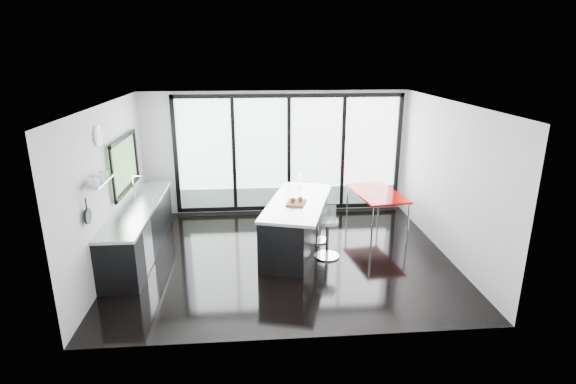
{
  "coord_description": "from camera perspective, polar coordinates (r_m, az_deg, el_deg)",
  "views": [
    {
      "loc": [
        -0.56,
        -7.56,
        3.64
      ],
      "look_at": [
        0.1,
        0.3,
        1.15
      ],
      "focal_mm": 28.0,
      "sensor_mm": 36.0,
      "label": 1
    }
  ],
  "objects": [
    {
      "name": "wall_right",
      "position": [
        8.65,
        19.71,
        1.47
      ],
      "size": [
        0.0,
        5.0,
        2.8
      ],
      "primitive_type": "cube",
      "color": "silver",
      "rests_on": "ground"
    },
    {
      "name": "red_table",
      "position": [
        9.68,
        11.1,
        -2.33
      ],
      "size": [
        1.07,
        1.62,
        0.81
      ],
      "primitive_type": "cube",
      "rotation": [
        0.0,
        0.0,
        0.14
      ],
      "color": "#A50704",
      "rests_on": "floor"
    },
    {
      "name": "floor",
      "position": [
        8.41,
        -0.51,
        -8.13
      ],
      "size": [
        6.0,
        5.0,
        0.0
      ],
      "primitive_type": "cube",
      "color": "black",
      "rests_on": "ground"
    },
    {
      "name": "bar_stool_far",
      "position": [
        8.94,
        3.81,
        -4.26
      ],
      "size": [
        0.53,
        0.53,
        0.65
      ],
      "primitive_type": "cylinder",
      "rotation": [
        0.0,
        0.0,
        -0.34
      ],
      "color": "silver",
      "rests_on": "floor"
    },
    {
      "name": "wall_left",
      "position": [
        8.45,
        -21.25,
        2.08
      ],
      "size": [
        0.26,
        5.0,
        2.8
      ],
      "color": "silver",
      "rests_on": "ground"
    },
    {
      "name": "wall_back",
      "position": [
        10.33,
        -0.05,
        4.27
      ],
      "size": [
        6.0,
        0.09,
        2.8
      ],
      "color": "silver",
      "rests_on": "ground"
    },
    {
      "name": "wall_front",
      "position": [
        5.56,
        1.39,
        -6.24
      ],
      "size": [
        6.0,
        0.0,
        2.8
      ],
      "primitive_type": "cube",
      "color": "silver",
      "rests_on": "ground"
    },
    {
      "name": "ceiling",
      "position": [
        7.62,
        -0.57,
        11.2
      ],
      "size": [
        6.0,
        5.0,
        0.0
      ],
      "primitive_type": "cube",
      "color": "white",
      "rests_on": "wall_back"
    },
    {
      "name": "counter_cabinets",
      "position": [
        8.82,
        -18.37,
        -4.51
      ],
      "size": [
        0.69,
        3.24,
        1.36
      ],
      "color": "black",
      "rests_on": "floor"
    },
    {
      "name": "bar_stool_near",
      "position": [
        8.26,
        5.01,
        -5.91
      ],
      "size": [
        0.46,
        0.46,
        0.73
      ],
      "primitive_type": "cylinder",
      "rotation": [
        0.0,
        0.0,
        0.01
      ],
      "color": "silver",
      "rests_on": "floor"
    },
    {
      "name": "island",
      "position": [
        8.52,
        0.71,
        -4.13
      ],
      "size": [
        1.62,
        2.57,
        1.27
      ],
      "color": "black",
      "rests_on": "floor"
    }
  ]
}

